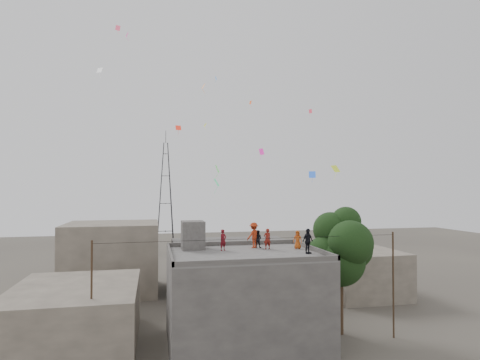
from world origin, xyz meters
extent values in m
plane|color=#453F38|center=(0.00, 0.00, 0.00)|extent=(140.00, 140.00, 0.00)
cube|color=#454340|center=(0.00, 0.00, 3.00)|extent=(10.00, 8.00, 6.00)
cube|color=#555350|center=(0.00, 0.00, 6.05)|extent=(10.00, 8.00, 0.10)
cube|color=#454340|center=(0.00, 3.92, 6.25)|extent=(10.00, 0.15, 0.30)
cube|color=#454340|center=(0.00, -3.92, 6.25)|extent=(10.00, 0.15, 0.30)
cube|color=#454340|center=(4.92, 0.00, 6.25)|extent=(0.15, 8.00, 0.30)
cube|color=#454340|center=(-4.92, 0.00, 6.25)|extent=(0.15, 8.00, 0.30)
cube|color=#454340|center=(-3.20, 2.60, 7.10)|extent=(1.60, 1.80, 2.00)
cube|color=#60564B|center=(-11.00, 2.00, 2.00)|extent=(8.00, 10.00, 4.00)
cube|color=#454340|center=(2.00, 14.00, 2.50)|extent=(12.00, 9.00, 5.00)
cube|color=#60564B|center=(-10.00, 16.00, 3.50)|extent=(9.00, 8.00, 7.00)
cube|color=#60564B|center=(14.00, 10.00, 2.20)|extent=(7.00, 8.00, 4.40)
cylinder|color=black|center=(7.20, 0.50, 2.00)|extent=(0.44, 0.44, 4.00)
cylinder|color=black|center=(7.35, 0.60, 3.60)|extent=(0.64, 0.91, 2.14)
sphere|color=black|center=(7.20, 0.50, 5.20)|extent=(3.60, 3.60, 3.60)
sphere|color=black|center=(8.30, 0.80, 6.00)|extent=(3.00, 3.00, 3.00)
sphere|color=black|center=(6.30, 1.00, 5.60)|extent=(2.80, 2.80, 2.80)
sphere|color=black|center=(7.60, -0.30, 6.60)|extent=(3.20, 3.20, 3.20)
sphere|color=black|center=(6.90, 1.40, 7.40)|extent=(2.60, 2.60, 2.60)
sphere|color=black|center=(8.00, 1.10, 8.00)|extent=(2.20, 2.20, 2.20)
cylinder|color=black|center=(-9.50, -1.50, 3.70)|extent=(0.12, 0.12, 7.40)
cylinder|color=black|center=(10.50, -1.00, 3.70)|extent=(0.12, 0.12, 7.40)
cylinder|color=black|center=(0.50, -1.25, 7.20)|extent=(20.00, 0.52, 0.02)
cylinder|color=black|center=(-4.85, 39.15, 9.00)|extent=(1.27, 1.27, 18.01)
cylinder|color=black|center=(-3.15, 39.15, 9.00)|extent=(1.27, 1.27, 18.01)
cylinder|color=black|center=(-3.15, 40.85, 9.00)|extent=(1.27, 1.27, 18.01)
cylinder|color=black|center=(-4.85, 40.85, 9.00)|extent=(1.27, 1.27, 18.01)
cube|color=black|center=(-4.00, 40.00, 3.60)|extent=(2.36, 0.08, 0.08)
cube|color=black|center=(-4.00, 40.00, 3.60)|extent=(0.08, 2.36, 0.08)
cube|color=black|center=(-4.00, 40.00, 8.10)|extent=(1.81, 0.08, 0.08)
cube|color=black|center=(-4.00, 40.00, 8.10)|extent=(0.08, 1.81, 0.08)
cube|color=black|center=(-4.00, 40.00, 12.60)|extent=(1.26, 0.08, 0.08)
cube|color=black|center=(-4.00, 40.00, 12.60)|extent=(0.08, 1.26, 0.08)
cube|color=black|center=(-4.00, 40.00, 16.20)|extent=(0.82, 0.08, 0.08)
cube|color=black|center=(-4.00, 40.00, 16.20)|extent=(0.08, 0.82, 0.08)
cylinder|color=black|center=(-4.00, 40.00, 19.00)|extent=(0.08, 0.08, 2.00)
imported|color=maroon|center=(2.00, 1.36, 6.84)|extent=(0.58, 0.42, 1.47)
imported|color=#C04C16|center=(4.19, 1.09, 6.76)|extent=(0.77, 0.70, 1.32)
imported|color=black|center=(1.53, 2.25, 6.74)|extent=(0.79, 0.76, 1.28)
imported|color=black|center=(4.07, -1.14, 6.94)|extent=(1.05, 0.84, 1.67)
imported|color=#A72E13|center=(1.22, 2.21, 7.03)|extent=(1.38, 1.18, 1.85)
imported|color=maroon|center=(-1.20, 1.38, 6.84)|extent=(0.64, 0.59, 1.48)
plane|color=red|center=(-3.97, 7.43, 15.54)|extent=(0.49, 0.28, 0.42)
plane|color=#F626AE|center=(3.96, 10.00, 13.94)|extent=(0.43, 0.62, 0.57)
plane|color=#F1FF27|center=(-1.13, 11.90, 16.61)|extent=(0.29, 0.42, 0.32)
plane|color=blue|center=(6.71, 4.39, 11.60)|extent=(0.55, 0.23, 0.54)
plane|color=white|center=(-10.49, 9.13, 20.49)|extent=(0.53, 0.44, 0.46)
plane|color=#D24417|center=(4.52, 16.64, 20.04)|extent=(0.18, 0.40, 0.39)
plane|color=#33C173|center=(-1.86, 0.21, 10.85)|extent=(0.49, 0.64, 0.49)
plane|color=#DE344B|center=(9.14, 10.64, 18.11)|extent=(0.22, 0.38, 0.38)
plane|color=orange|center=(-2.37, 3.41, 18.12)|extent=(0.25, 0.45, 0.38)
plane|color=#4684D3|center=(0.23, 13.99, 21.78)|extent=(0.13, 0.36, 0.34)
plane|color=#F24C6F|center=(-8.49, 2.76, 21.74)|extent=(0.37, 0.30, 0.32)
plane|color=#C4DE31|center=(6.06, -1.21, 11.78)|extent=(0.50, 0.65, 0.45)
plane|color=#FF50B7|center=(-7.99, 4.89, 22.13)|extent=(0.16, 0.38, 0.34)
plane|color=green|center=(-1.48, 2.35, 11.88)|extent=(0.24, 0.58, 0.53)
camera|label=1|loc=(-6.04, -26.31, 10.38)|focal=30.00mm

